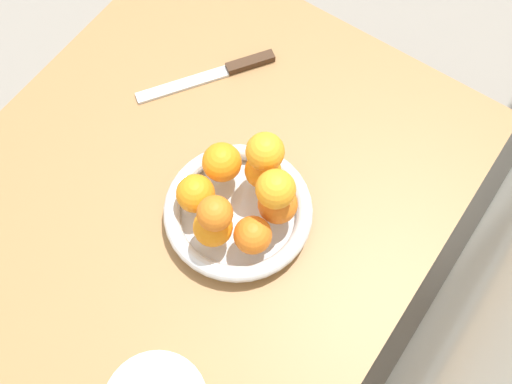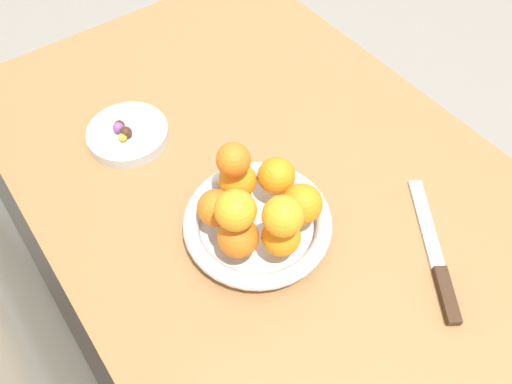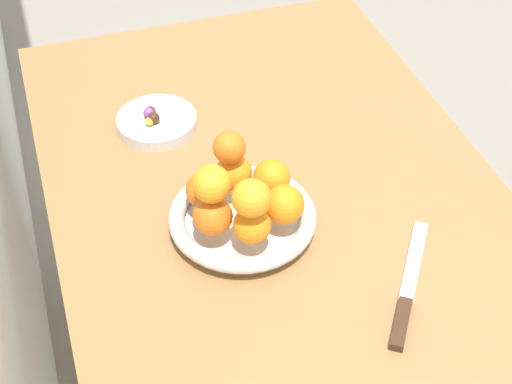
{
  "view_description": "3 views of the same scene",
  "coord_description": "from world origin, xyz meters",
  "views": [
    {
      "loc": [
        0.21,
        0.34,
        1.7
      ],
      "look_at": [
        -0.13,
        0.1,
        0.82
      ],
      "focal_mm": 45.0,
      "sensor_mm": 36.0,
      "label": 1
    },
    {
      "loc": [
        -0.45,
        0.34,
        1.43
      ],
      "look_at": [
        -0.09,
        0.07,
        0.82
      ],
      "focal_mm": 35.0,
      "sensor_mm": 36.0,
      "label": 2
    },
    {
      "loc": [
        -0.96,
        0.34,
        1.65
      ],
      "look_at": [
        -0.1,
        0.06,
        0.81
      ],
      "focal_mm": 55.0,
      "sensor_mm": 36.0,
      "label": 3
    }
  ],
  "objects": [
    {
      "name": "knife",
      "position": [
        -0.32,
        -0.11,
        0.75
      ],
      "size": [
        0.23,
        0.16,
        0.01
      ],
      "color": "#3F2819",
      "rests_on": "dining_table"
    },
    {
      "name": "orange_8",
      "position": [
        -0.05,
        0.09,
        0.87
      ],
      "size": [
        0.05,
        0.05,
        0.05
      ],
      "primitive_type": "sphere",
      "color": "orange",
      "rests_on": "orange_4"
    },
    {
      "name": "dining_table",
      "position": [
        0.0,
        0.0,
        0.65
      ],
      "size": [
        1.1,
        0.76,
        0.74
      ],
      "color": "#9E7042",
      "rests_on": "ground_plane"
    },
    {
      "name": "ground_plane",
      "position": [
        0.0,
        0.0,
        0.0
      ],
      "size": [
        6.0,
        6.0,
        0.0
      ],
      "primitive_type": "plane",
      "color": "gray"
    },
    {
      "name": "orange_1",
      "position": [
        -0.17,
        0.09,
        0.81
      ],
      "size": [
        0.06,
        0.06,
        0.06
      ],
      "primitive_type": "sphere",
      "color": "orange",
      "rests_on": "fruit_bowl"
    },
    {
      "name": "orange_2",
      "position": [
        -0.15,
        0.03,
        0.81
      ],
      "size": [
        0.06,
        0.06,
        0.06
      ],
      "primitive_type": "sphere",
      "color": "orange",
      "rests_on": "fruit_bowl"
    },
    {
      "name": "orange_7",
      "position": [
        -0.13,
        0.14,
        0.87
      ],
      "size": [
        0.06,
        0.06,
        0.06
      ],
      "primitive_type": "sphere",
      "color": "orange",
      "rests_on": "orange_0"
    },
    {
      "name": "orange_6",
      "position": [
        -0.17,
        0.09,
        0.87
      ],
      "size": [
        0.06,
        0.06,
        0.06
      ],
      "primitive_type": "sphere",
      "color": "orange",
      "rests_on": "orange_1"
    },
    {
      "name": "orange_0",
      "position": [
        -0.14,
        0.14,
        0.81
      ],
      "size": [
        0.06,
        0.06,
        0.06
      ],
      "primitive_type": "sphere",
      "color": "orange",
      "rests_on": "fruit_bowl"
    },
    {
      "name": "orange_4",
      "position": [
        -0.05,
        0.08,
        0.81
      ],
      "size": [
        0.06,
        0.06,
        0.06
      ],
      "primitive_type": "sphere",
      "color": "orange",
      "rests_on": "fruit_bowl"
    },
    {
      "name": "fruit_bowl",
      "position": [
        -0.11,
        0.08,
        0.76
      ],
      "size": [
        0.24,
        0.24,
        0.04
      ],
      "color": "silver",
      "rests_on": "dining_table"
    },
    {
      "name": "orange_3",
      "position": [
        -0.08,
        0.02,
        0.81
      ],
      "size": [
        0.06,
        0.06,
        0.06
      ],
      "primitive_type": "sphere",
      "color": "orange",
      "rests_on": "fruit_bowl"
    },
    {
      "name": "orange_5",
      "position": [
        -0.07,
        0.14,
        0.81
      ],
      "size": [
        0.06,
        0.06,
        0.06
      ],
      "primitive_type": "sphere",
      "color": "orange",
      "rests_on": "fruit_bowl"
    }
  ]
}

